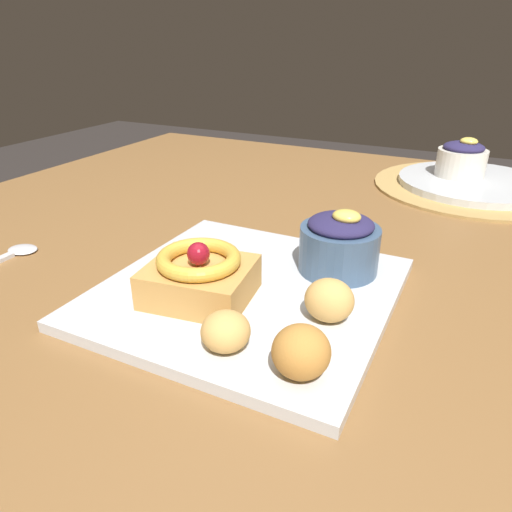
# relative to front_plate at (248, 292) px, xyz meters

# --- Properties ---
(dining_table) EXTENTS (1.36, 1.14, 0.73)m
(dining_table) POSITION_rel_front_plate_xyz_m (0.07, 0.14, -0.09)
(dining_table) COLOR brown
(dining_table) RESTS_ON ground_plane
(woven_placemat) EXTENTS (0.35, 0.35, 0.00)m
(woven_placemat) POSITION_rel_front_plate_xyz_m (0.19, 0.53, -0.00)
(woven_placemat) COLOR #AD894C
(woven_placemat) RESTS_ON dining_table
(front_plate) EXTENTS (0.29, 0.29, 0.01)m
(front_plate) POSITION_rel_front_plate_xyz_m (0.00, 0.00, 0.00)
(front_plate) COLOR silver
(front_plate) RESTS_ON dining_table
(cake_slice) EXTENTS (0.11, 0.10, 0.06)m
(cake_slice) POSITION_rel_front_plate_xyz_m (-0.03, -0.04, 0.03)
(cake_slice) COLOR #C68E47
(cake_slice) RESTS_ON front_plate
(berry_ramekin) EXTENTS (0.09, 0.09, 0.07)m
(berry_ramekin) POSITION_rel_front_plate_xyz_m (0.07, 0.08, 0.04)
(berry_ramekin) COLOR #3D5675
(berry_ramekin) RESTS_ON front_plate
(fritter_front) EXTENTS (0.05, 0.04, 0.04)m
(fritter_front) POSITION_rel_front_plate_xyz_m (0.10, -0.02, 0.03)
(fritter_front) COLOR tan
(fritter_front) RESTS_ON front_plate
(fritter_middle) EXTENTS (0.05, 0.05, 0.04)m
(fritter_middle) POSITION_rel_front_plate_xyz_m (0.10, -0.11, 0.03)
(fritter_middle) COLOR #BC7F38
(fritter_middle) RESTS_ON front_plate
(fritter_back) EXTENTS (0.04, 0.04, 0.03)m
(fritter_back) POSITION_rel_front_plate_xyz_m (0.03, -0.10, 0.02)
(fritter_back) COLOR tan
(fritter_back) RESTS_ON front_plate
(back_plate) EXTENTS (0.27, 0.27, 0.01)m
(back_plate) POSITION_rel_front_plate_xyz_m (0.19, 0.53, 0.01)
(back_plate) COLOR silver
(back_plate) RESTS_ON woven_placemat
(back_ramekin) EXTENTS (0.09, 0.09, 0.07)m
(back_ramekin) POSITION_rel_front_plate_xyz_m (0.16, 0.54, 0.04)
(back_ramekin) COLOR silver
(back_ramekin) RESTS_ON back_plate
(spoon) EXTENTS (0.04, 0.13, 0.00)m
(spoon) POSITION_rel_front_plate_xyz_m (-0.32, -0.05, -0.00)
(spoon) COLOR silver
(spoon) RESTS_ON dining_table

